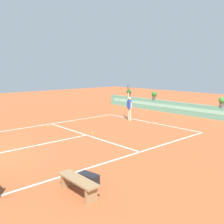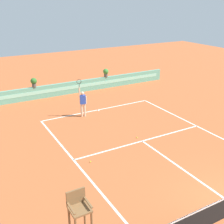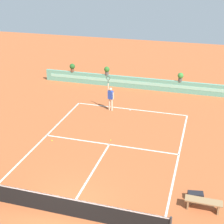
# 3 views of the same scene
# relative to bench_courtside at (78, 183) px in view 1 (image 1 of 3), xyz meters

# --- Properties ---
(ground_plane) EXTENTS (60.00, 60.00, 0.00)m
(ground_plane) POSITION_rel_bench_courtside_xyz_m (-5.60, 3.98, -0.38)
(ground_plane) COLOR #B2562D
(court_lines) EXTENTS (8.32, 11.94, 0.01)m
(court_lines) POSITION_rel_bench_courtside_xyz_m (-5.60, 4.70, -0.37)
(court_lines) COLOR white
(court_lines) RESTS_ON ground
(back_wall_barrier) EXTENTS (18.00, 0.21, 1.00)m
(back_wall_barrier) POSITION_rel_bench_courtside_xyz_m (-5.60, 14.37, 0.12)
(back_wall_barrier) COLOR #60A88E
(back_wall_barrier) RESTS_ON ground
(bench_courtside) EXTENTS (1.60, 0.44, 0.51)m
(bench_courtside) POSITION_rel_bench_courtside_xyz_m (0.00, 0.00, 0.00)
(bench_courtside) COLOR #99754C
(bench_courtside) RESTS_ON ground
(gear_bag) EXTENTS (0.75, 0.47, 0.36)m
(gear_bag) POSITION_rel_bench_courtside_xyz_m (-0.36, 0.64, -0.20)
(gear_bag) COLOR black
(gear_bag) RESTS_ON ground
(tennis_player) EXTENTS (0.61, 0.30, 2.58)m
(tennis_player) POSITION_rel_bench_courtside_xyz_m (-6.99, 9.30, 0.67)
(tennis_player) COLOR beige
(tennis_player) RESTS_ON ground
(tennis_ball_near_baseline) EXTENTS (0.07, 0.07, 0.07)m
(tennis_ball_near_baseline) POSITION_rel_bench_courtside_xyz_m (-5.66, 4.85, -0.34)
(tennis_ball_near_baseline) COLOR #CCE033
(tennis_ball_near_baseline) RESTS_ON ground
(tennis_ball_mid_court) EXTENTS (0.07, 0.07, 0.07)m
(tennis_ball_mid_court) POSITION_rel_bench_courtside_xyz_m (-9.07, 3.80, -0.34)
(tennis_ball_mid_court) COLOR #CCE033
(tennis_ball_mid_court) RESTS_ON ground
(potted_plant_right) EXTENTS (0.48, 0.48, 0.72)m
(potted_plant_right) POSITION_rel_bench_courtside_xyz_m (-2.53, 14.37, 1.04)
(potted_plant_right) COLOR #514C47
(potted_plant_right) RESTS_ON back_wall_barrier
(potted_plant_left) EXTENTS (0.48, 0.48, 0.72)m
(potted_plant_left) POSITION_rel_bench_courtside_xyz_m (-8.83, 14.37, 1.04)
(potted_plant_left) COLOR #514C47
(potted_plant_left) RESTS_ON back_wall_barrier
(potted_plant_far_left) EXTENTS (0.48, 0.48, 0.72)m
(potted_plant_far_left) POSITION_rel_bench_courtside_xyz_m (-12.05, 14.37, 1.04)
(potted_plant_far_left) COLOR brown
(potted_plant_far_left) RESTS_ON back_wall_barrier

